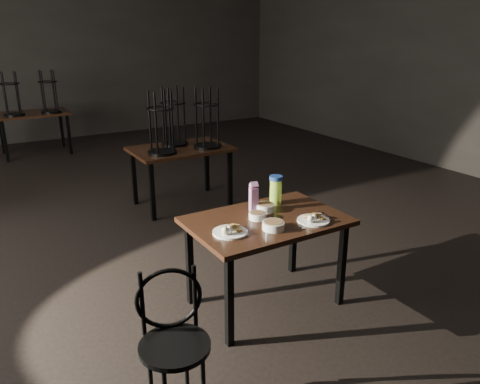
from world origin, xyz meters
TOP-DOWN VIEW (x-y plane):
  - room at (-0.06, 0.01)m, footprint 12.00×12.04m
  - main_table at (0.28, -1.32)m, footprint 1.20×0.80m
  - plate_left at (-0.10, -1.41)m, footprint 0.25×0.25m
  - plate_right at (0.55, -1.55)m, footprint 0.25×0.25m
  - bowl_near at (0.21, -1.28)m, footprint 0.13×0.13m
  - bowl_far at (0.36, -1.17)m, footprint 0.15×0.15m
  - bowl_big at (0.21, -1.51)m, footprint 0.17×0.17m
  - juice_carton at (0.28, -1.13)m, footprint 0.07×0.07m
  - water_bottle at (0.53, -1.08)m, footprint 0.12×0.12m
  - spoon at (0.71, -1.46)m, footprint 0.05×0.19m
  - bentwood_chair at (-0.80, -1.96)m, footprint 0.44×0.44m
  - bg_table_right at (0.66, 1.14)m, footprint 1.20×0.80m
  - bg_table_far at (-0.53, 4.85)m, footprint 1.20×0.80m

SIDE VIEW (x-z plane):
  - bentwood_chair at x=-0.80m, z-range 0.08..0.94m
  - main_table at x=0.28m, z-range 0.30..1.05m
  - bg_table_far at x=-0.53m, z-range 0.01..1.49m
  - spoon at x=0.71m, z-range 0.75..0.76m
  - plate_right at x=0.55m, z-range 0.73..0.81m
  - plate_left at x=-0.10m, z-range 0.73..0.81m
  - bg_table_right at x=0.66m, z-range 0.04..1.52m
  - bowl_near at x=0.21m, z-range 0.75..0.80m
  - bowl_big at x=0.21m, z-range 0.75..0.81m
  - bowl_far at x=0.36m, z-range 0.75..0.81m
  - juice_carton at x=0.28m, z-range 0.74..0.99m
  - water_bottle at x=0.53m, z-range 0.75..1.00m
  - room at x=-0.06m, z-range 0.72..3.94m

